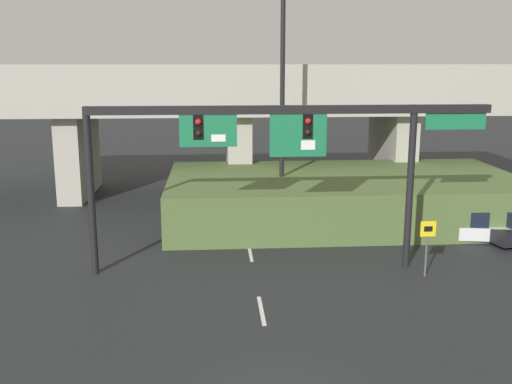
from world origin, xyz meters
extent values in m
cube|color=silver|center=(0.00, 5.74, 0.00)|extent=(0.14, 2.40, 0.01)
cube|color=silver|center=(0.00, 11.91, 0.00)|extent=(0.14, 2.40, 0.01)
cube|color=silver|center=(0.00, 18.08, 0.00)|extent=(0.14, 2.40, 0.01)
cube|color=silver|center=(0.00, 24.26, 0.00)|extent=(0.14, 2.40, 0.01)
cylinder|color=black|center=(-6.23, 9.80, 3.26)|extent=(0.28, 0.28, 6.52)
cylinder|color=black|center=(6.23, 9.80, 3.26)|extent=(0.28, 0.28, 6.52)
cube|color=black|center=(1.49, 9.80, 6.36)|extent=(15.45, 0.32, 0.32)
cube|color=black|center=(-2.08, 9.80, 5.72)|extent=(0.40, 0.28, 0.95)
sphere|color=red|center=(-2.08, 9.63, 5.94)|extent=(0.22, 0.22, 0.22)
sphere|color=black|center=(-2.08, 9.63, 5.51)|extent=(0.22, 0.22, 0.22)
cube|color=black|center=(2.08, 9.80, 5.72)|extent=(0.40, 0.28, 0.95)
sphere|color=red|center=(2.08, 9.63, 5.94)|extent=(0.22, 0.22, 0.22)
sphere|color=black|center=(2.08, 9.63, 5.51)|extent=(0.22, 0.22, 0.22)
cube|color=#196B42|center=(-1.71, 9.70, 5.59)|extent=(2.18, 0.08, 1.21)
cube|color=white|center=(-1.33, 9.65, 5.32)|extent=(0.54, 0.03, 0.27)
cube|color=#196B42|center=(1.71, 9.70, 5.38)|extent=(2.19, 0.08, 1.63)
cube|color=white|center=(2.10, 9.65, 5.02)|extent=(0.55, 0.03, 0.36)
cube|color=#196B42|center=(7.87, 9.74, 5.88)|extent=(2.39, 0.07, 0.64)
cylinder|color=#4C4C4C|center=(6.58, 8.52, 1.14)|extent=(0.08, 0.08, 2.28)
cube|color=yellow|center=(6.58, 8.47, 1.93)|extent=(0.60, 0.03, 0.60)
cube|color=black|center=(6.58, 8.45, 1.93)|extent=(0.33, 0.01, 0.21)
cylinder|color=black|center=(1.96, 17.24, 6.80)|extent=(0.24, 0.24, 13.59)
cube|color=#A39E93|center=(0.00, 24.23, 6.09)|extent=(34.63, 7.95, 1.99)
cube|color=#A39E93|center=(0.00, 20.46, 7.53)|extent=(34.63, 0.40, 0.90)
cube|color=#A39E93|center=(-9.81, 24.23, 2.55)|extent=(1.40, 6.36, 5.09)
cube|color=#A39E93|center=(0.00, 24.23, 2.55)|extent=(1.40, 6.36, 5.09)
cube|color=#A39E93|center=(9.81, 24.23, 2.55)|extent=(1.40, 6.36, 5.09)
cube|color=#4C6033|center=(5.21, 17.29, 1.17)|extent=(18.11, 9.64, 2.34)
cube|color=silver|center=(9.97, 13.29, 0.46)|extent=(4.96, 2.59, 0.61)
cube|color=black|center=(9.78, 13.32, 1.12)|extent=(2.70, 2.01, 0.71)
cylinder|color=black|center=(11.55, 13.78, 0.32)|extent=(0.67, 0.33, 0.64)
cylinder|color=black|center=(11.27, 12.27, 0.32)|extent=(0.67, 0.33, 0.64)
cylinder|color=black|center=(8.67, 14.31, 0.32)|extent=(0.67, 0.33, 0.64)
cylinder|color=black|center=(8.39, 12.80, 0.32)|extent=(0.67, 0.33, 0.64)
cylinder|color=black|center=(11.55, 13.14, 0.32)|extent=(0.67, 0.34, 0.64)
camera|label=1|loc=(-1.51, -12.91, 8.19)|focal=42.00mm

